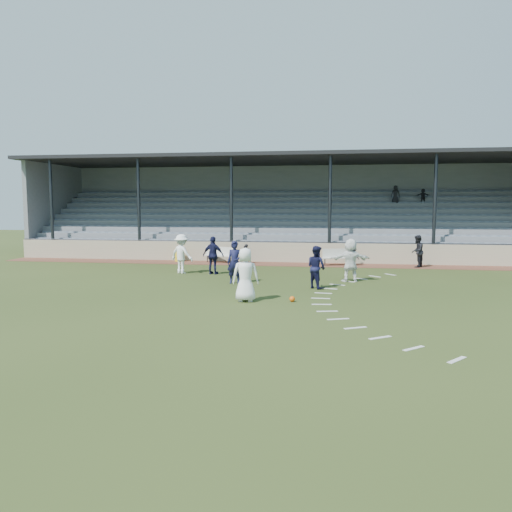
{
  "coord_description": "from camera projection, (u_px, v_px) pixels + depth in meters",
  "views": [
    {
      "loc": [
        3.36,
        -18.54,
        3.49
      ],
      "look_at": [
        0.0,
        2.5,
        1.3
      ],
      "focal_mm": 35.0,
      "sensor_mm": 36.0,
      "label": 1
    }
  ],
  "objects": [
    {
      "name": "grandstand",
      "position": [
        287.0,
        223.0,
        34.84
      ],
      "size": [
        34.6,
        9.0,
        6.61
      ],
      "color": "gray",
      "rests_on": "ground"
    },
    {
      "name": "player_navy_mid",
      "position": [
        316.0,
        267.0,
        20.84
      ],
      "size": [
        1.1,
        1.09,
        1.79
      ],
      "primitive_type": "imported",
      "rotation": [
        0.0,
        0.0,
        2.37
      ],
      "color": "#131536",
      "rests_on": "ground"
    },
    {
      "name": "bench_right",
      "position": [
        339.0,
        255.0,
        28.77
      ],
      "size": [
        2.03,
        1.05,
        0.95
      ],
      "rotation": [
        0.0,
        0.0,
        0.31
      ],
      "color": "silver",
      "rests_on": "cinder_track"
    },
    {
      "name": "football",
      "position": [
        292.0,
        299.0,
        18.01
      ],
      "size": [
        0.2,
        0.2,
        0.2
      ],
      "primitive_type": "sphere",
      "color": "#E65B0D",
      "rests_on": "ground"
    },
    {
      "name": "retaining_wall",
      "position": [
        279.0,
        252.0,
        30.38
      ],
      "size": [
        34.0,
        0.18,
        1.2
      ],
      "primitive_type": "cube",
      "color": "#B4A68A",
      "rests_on": "ground"
    },
    {
      "name": "trash_bin",
      "position": [
        179.0,
        255.0,
        30.74
      ],
      "size": [
        0.49,
        0.49,
        0.79
      ],
      "primitive_type": "cylinder",
      "color": "yellow",
      "rests_on": "cinder_track"
    },
    {
      "name": "sub_right",
      "position": [
        353.0,
        256.0,
        28.6
      ],
      "size": [
        0.76,
        0.57,
        1.04
      ],
      "primitive_type": "imported",
      "rotation": [
        0.0,
        0.0,
        2.85
      ],
      "color": "black",
      "rests_on": "cinder_track"
    },
    {
      "name": "bench_left",
      "position": [
        219.0,
        253.0,
        30.05
      ],
      "size": [
        2.0,
        1.2,
        0.95
      ],
      "rotation": [
        0.0,
        0.0,
        -0.39
      ],
      "color": "silver",
      "rests_on": "cinder_track"
    },
    {
      "name": "sub_left_far",
      "position": [
        245.0,
        254.0,
        29.68
      ],
      "size": [
        0.66,
        0.43,
        1.05
      ],
      "primitive_type": "imported",
      "rotation": [
        0.0,
        0.0,
        3.45
      ],
      "color": "black",
      "rests_on": "cinder_track"
    },
    {
      "name": "player_white_back",
      "position": [
        350.0,
        260.0,
        22.69
      ],
      "size": [
        1.9,
        0.86,
        1.97
      ],
      "primitive_type": "imported",
      "rotation": [
        0.0,
        0.0,
        3.3
      ],
      "color": "white",
      "rests_on": "ground"
    },
    {
      "name": "ground",
      "position": [
        246.0,
        296.0,
        19.09
      ],
      "size": [
        90.0,
        90.0,
        0.0
      ],
      "primitive_type": "plane",
      "color": "#2E3A18",
      "rests_on": "ground"
    },
    {
      "name": "penalty_arc",
      "position": [
        355.0,
        299.0,
        18.45
      ],
      "size": [
        3.89,
        14.63,
        0.01
      ],
      "color": "silver",
      "rests_on": "ground"
    },
    {
      "name": "cinder_track",
      "position": [
        277.0,
        264.0,
        29.41
      ],
      "size": [
        34.0,
        2.0,
        0.02
      ],
      "primitive_type": "cube",
      "color": "brown",
      "rests_on": "ground"
    },
    {
      "name": "official",
      "position": [
        417.0,
        251.0,
        27.75
      ],
      "size": [
        0.97,
        1.07,
        1.79
      ],
      "primitive_type": "imported",
      "rotation": [
        0.0,
        0.0,
        4.29
      ],
      "color": "black",
      "rests_on": "cinder_track"
    },
    {
      "name": "player_navy_lead",
      "position": [
        235.0,
        262.0,
        22.13
      ],
      "size": [
        0.73,
        0.51,
        1.9
      ],
      "primitive_type": "imported",
      "rotation": [
        0.0,
        0.0,
        0.09
      ],
      "color": "#131536",
      "rests_on": "ground"
    },
    {
      "name": "sub_left_near",
      "position": [
        246.0,
        254.0,
        29.56
      ],
      "size": [
        0.49,
        0.4,
        1.17
      ],
      "primitive_type": "imported",
      "rotation": [
        0.0,
        0.0,
        3.45
      ],
      "color": "black",
      "rests_on": "cinder_track"
    },
    {
      "name": "player_navy_wing",
      "position": [
        213.0,
        255.0,
        25.1
      ],
      "size": [
        1.18,
        0.66,
        1.91
      ],
      "primitive_type": "imported",
      "rotation": [
        0.0,
        0.0,
        2.96
      ],
      "color": "#131536",
      "rests_on": "ground"
    },
    {
      "name": "player_white_wing",
      "position": [
        182.0,
        254.0,
        25.4
      ],
      "size": [
        1.48,
        1.18,
        2.0
      ],
      "primitive_type": "imported",
      "rotation": [
        0.0,
        0.0,
        2.74
      ],
      "color": "white",
      "rests_on": "ground"
    },
    {
      "name": "player_white_lead",
      "position": [
        245.0,
        275.0,
        17.98
      ],
      "size": [
        1.02,
        0.72,
        1.96
      ],
      "primitive_type": "imported",
      "rotation": [
        0.0,
        0.0,
        3.24
      ],
      "color": "white",
      "rests_on": "ground"
    }
  ]
}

